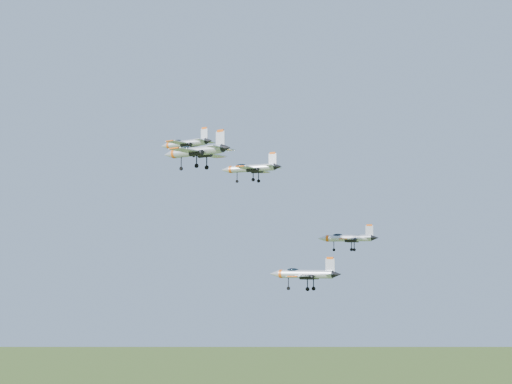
% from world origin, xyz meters
% --- Properties ---
extents(jet_lead, '(12.82, 10.69, 3.43)m').
position_xyz_m(jet_lead, '(-21.82, 7.61, 143.48)').
color(jet_lead, silver).
extents(jet_left_high, '(11.19, 9.18, 3.01)m').
position_xyz_m(jet_left_high, '(-1.39, -4.95, 136.00)').
color(jet_left_high, silver).
extents(jet_right_high, '(13.61, 11.39, 3.64)m').
position_xyz_m(jet_right_high, '(-6.19, -14.43, 137.83)').
color(jet_right_high, silver).
extents(jet_left_low, '(10.99, 9.10, 2.94)m').
position_xyz_m(jet_left_low, '(10.20, 9.68, 124.73)').
color(jet_left_low, silver).
extents(jet_right_low, '(11.30, 9.33, 3.02)m').
position_xyz_m(jet_right_low, '(11.91, -14.40, 118.93)').
color(jet_right_low, silver).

